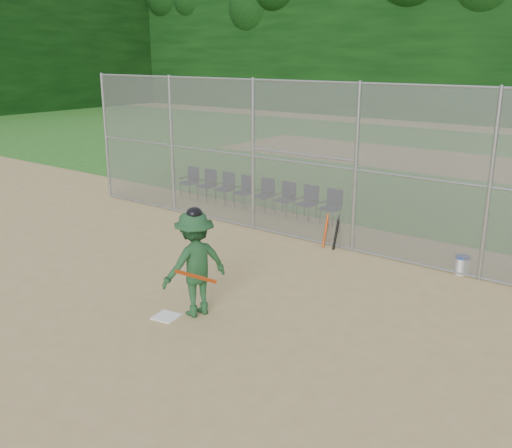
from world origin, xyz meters
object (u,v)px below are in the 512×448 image
Objects in this scene: home_plate at (166,317)px; batter_at_plate at (195,263)px; water_cooler at (462,265)px; chair_0 at (189,182)px.

batter_at_plate is at bearing 53.47° from home_plate.
water_cooler is 9.71m from chair_0.
water_cooler is (3.54, 5.38, 0.19)m from home_plate.
batter_at_plate is 5.93m from water_cooler.
water_cooler is at bearing 56.95° from batter_at_plate.
home_plate is at bearing -126.53° from batter_at_plate.
batter_at_plate is at bearing -123.05° from water_cooler.
chair_0 is (-9.58, 1.56, 0.28)m from water_cooler.
home_plate is 0.21× the size of batter_at_plate.
home_plate is at bearing -123.35° from water_cooler.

